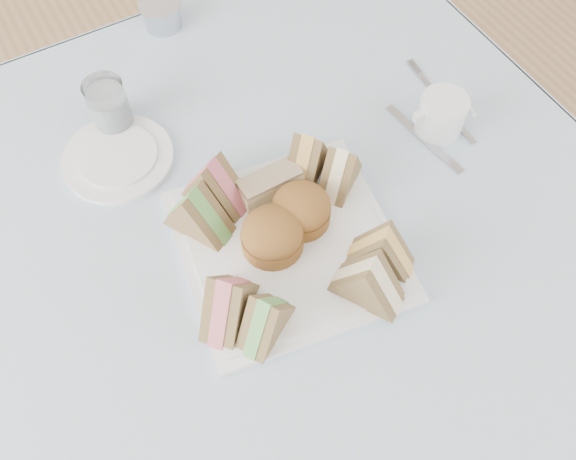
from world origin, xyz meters
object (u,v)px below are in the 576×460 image
table (282,313)px  creamer_jug (442,115)px  water_glass (109,106)px  serving_plate (288,246)px

table → creamer_jug: creamer_jug is taller
water_glass → creamer_jug: (0.45, -0.27, -0.01)m
table → creamer_jug: (0.30, 0.01, 0.41)m
table → creamer_jug: size_ratio=11.98×
table → serving_plate: serving_plate is taller
serving_plate → creamer_jug: creamer_jug is taller
water_glass → creamer_jug: 0.52m
table → water_glass: water_glass is taller
serving_plate → water_glass: bearing=120.2°
table → serving_plate: bearing=-108.2°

